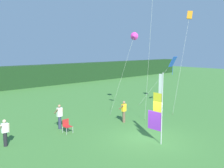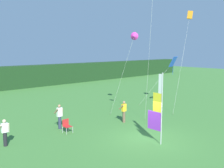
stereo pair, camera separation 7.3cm
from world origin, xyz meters
The scene contains 9 objects.
ground_plane centered at (0.00, 0.00, 0.00)m, with size 120.00×120.00×0.00m, color #3D7533.
banner_flag centered at (-0.11, -0.70, 2.02)m, with size 0.06×1.03×4.22m.
person_near_banner centered at (-2.91, 5.57, 0.93)m, with size 0.55×0.48×1.73m.
person_mid_field centered at (-6.89, 4.94, 0.84)m, with size 0.55×0.48×1.58m.
person_far_left centered at (1.50, 3.62, 0.88)m, with size 0.55×0.48×1.65m.
folding_chair centered at (-2.98, 4.58, 0.51)m, with size 0.51×0.51×0.89m.
kite_orange_box_0 centered at (7.69, 2.02, 8.33)m, with size 1.81×0.68×8.71m.
kite_blue_diamond_1 centered at (8.36, 4.04, 4.24)m, with size 1.94×3.11×4.86m.
kite_magenta_delta_4 centered at (2.68, 3.75, 6.47)m, with size 0.73×2.59×6.83m.
Camera 1 is at (-11.85, -9.33, 5.53)m, focal length 40.26 mm.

